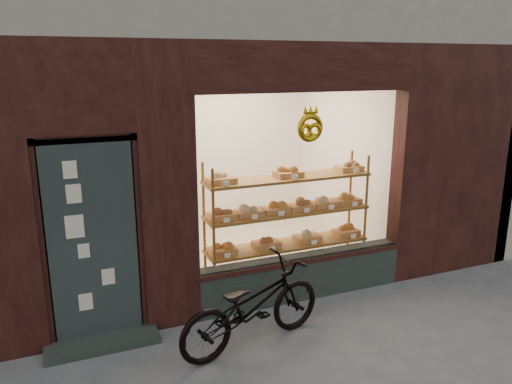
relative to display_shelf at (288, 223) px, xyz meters
name	(u,v)px	position (x,y,z in m)	size (l,w,h in m)	color
display_shelf	(288,223)	(0.00, 0.00, 0.00)	(2.20, 0.45, 1.70)	brown
bicycle	(252,306)	(-1.00, -1.21, -0.41)	(0.59, 1.71, 0.90)	black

